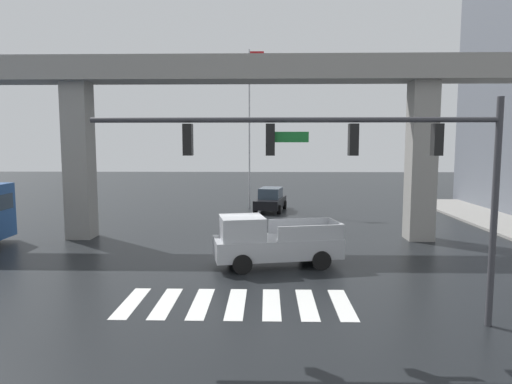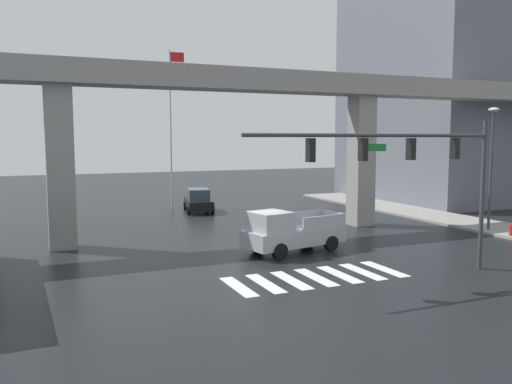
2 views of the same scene
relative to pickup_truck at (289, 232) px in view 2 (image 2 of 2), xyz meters
The scene contains 10 objects.
ground_plane 2.04m from the pickup_truck, 127.10° to the left, with size 120.00×120.00×0.00m, color black.
crosswalk_stripes 4.67m from the pickup_truck, 103.67° to the right, with size 7.15×2.80×0.01m.
elevated_overpass 8.89m from the pickup_truck, 101.32° to the left, with size 56.55×2.12×9.31m.
sidewalk_east 14.86m from the pickup_truck, 13.36° to the left, with size 4.00×36.00×0.15m, color gray.
pickup_truck is the anchor object (origin of this frame).
sedan_black 15.21m from the pickup_truck, 89.46° to the left, with size 2.53×4.55×1.72m.
traffic_signal_mast 7.38m from the pickup_truck, 68.99° to the right, with size 10.89×0.32×6.20m.
street_lamp_near_corner 13.70m from the pickup_truck, ahead, with size 0.44×0.70×7.24m.
fire_hydrant 12.95m from the pickup_truck, ahead, with size 0.24×0.24×0.85m.
flagpole 17.80m from the pickup_truck, 94.75° to the left, with size 1.16×0.12×12.00m.
Camera 2 is at (-10.22, -23.49, 5.51)m, focal length 36.68 mm.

